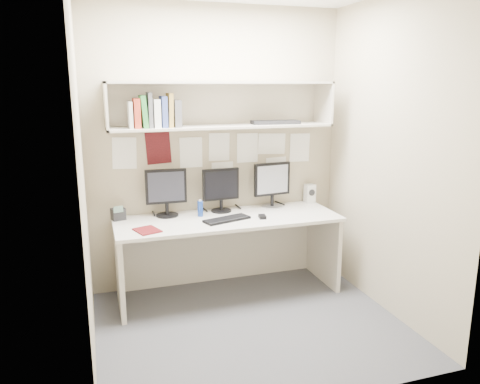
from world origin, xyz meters
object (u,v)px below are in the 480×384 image
object	(u,v)px
keyboard	(227,219)
desk_phone	(118,214)
monitor_center	(221,188)
maroon_notebook	(147,230)
desk	(228,255)
monitor_left	(166,190)
monitor_right	(272,183)
speaker	(310,193)

from	to	relation	value
keyboard	desk_phone	distance (m)	0.96
monitor_center	maroon_notebook	xyz separation A→B (m)	(-0.74, -0.40, -0.22)
desk	monitor_left	world-z (taller)	monitor_left
monitor_left	maroon_notebook	bearing A→B (deg)	-117.30
desk	monitor_center	distance (m)	0.63
desk	monitor_right	bearing A→B (deg)	23.26
monitor_center	keyboard	distance (m)	0.38
desk	keyboard	xyz separation A→B (m)	(-0.04, -0.09, 0.37)
monitor_center	keyboard	world-z (taller)	monitor_center
monitor_left	speaker	distance (m)	1.46
monitor_left	keyboard	size ratio (longest dim) A/B	1.03
monitor_right	maroon_notebook	distance (m)	1.33
monitor_right	speaker	xyz separation A→B (m)	(0.43, 0.05, -0.15)
monitor_right	monitor_left	bearing A→B (deg)	173.39
monitor_center	monitor_right	world-z (taller)	monitor_right
keyboard	monitor_center	bearing A→B (deg)	66.63
maroon_notebook	desk_phone	size ratio (longest dim) A/B	1.56
desk	desk_phone	world-z (taller)	desk_phone
monitor_center	speaker	world-z (taller)	monitor_center
desk	keyboard	distance (m)	0.39
monitor_left	maroon_notebook	distance (m)	0.52
monitor_left	speaker	size ratio (longest dim) A/B	2.32
keyboard	desk	bearing A→B (deg)	51.58
monitor_left	monitor_right	distance (m)	1.02
desk	speaker	world-z (taller)	speaker
desk	monitor_right	size ratio (longest dim) A/B	4.61
monitor_right	keyboard	distance (m)	0.67
keyboard	monitor_right	bearing A→B (deg)	12.83
monitor_center	desk_phone	xyz separation A→B (m)	(-0.94, 0.00, -0.17)
monitor_center	desk_phone	distance (m)	0.95
monitor_right	keyboard	size ratio (longest dim) A/B	1.04
speaker	maroon_notebook	bearing A→B (deg)	-166.20
monitor_left	maroon_notebook	xyz separation A→B (m)	(-0.23, -0.40, -0.23)
monitor_left	desk_phone	size ratio (longest dim) A/B	3.15
maroon_notebook	desk_phone	xyz separation A→B (m)	(-0.20, 0.40, 0.05)
speaker	desk_phone	distance (m)	1.88
monitor_center	monitor_left	bearing A→B (deg)	176.82
monitor_right	maroon_notebook	world-z (taller)	monitor_right
monitor_left	monitor_center	xyz separation A→B (m)	(0.51, 0.00, -0.01)
monitor_center	maroon_notebook	bearing A→B (deg)	-154.52
monitor_right	keyboard	world-z (taller)	monitor_right
desk	keyboard	size ratio (longest dim) A/B	4.81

